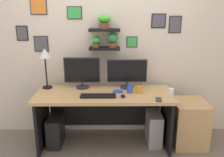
# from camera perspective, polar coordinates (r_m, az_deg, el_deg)

# --- Properties ---
(ground_plane) EXTENTS (8.00, 8.00, 0.00)m
(ground_plane) POSITION_cam_1_polar(r_m,az_deg,el_deg) (3.53, -1.67, -14.88)
(ground_plane) COLOR #70665B
(back_wall_assembly) EXTENTS (4.40, 0.24, 2.70)m
(back_wall_assembly) POSITION_cam_1_polar(r_m,az_deg,el_deg) (3.48, -1.74, 8.56)
(back_wall_assembly) COLOR beige
(back_wall_assembly) RESTS_ON ground
(desk) EXTENTS (1.78, 0.68, 0.75)m
(desk) POSITION_cam_1_polar(r_m,az_deg,el_deg) (3.33, -1.73, -6.34)
(desk) COLOR tan
(desk) RESTS_ON ground
(monitor_left) EXTENTS (0.49, 0.18, 0.42)m
(monitor_left) POSITION_cam_1_polar(r_m,az_deg,el_deg) (3.36, -6.92, 1.51)
(monitor_left) COLOR #2D2D33
(monitor_left) RESTS_ON desk
(monitor_right) EXTENTS (0.54, 0.18, 0.40)m
(monitor_right) POSITION_cam_1_polar(r_m,az_deg,el_deg) (3.35, 3.47, 1.37)
(monitor_right) COLOR #2D2D33
(monitor_right) RESTS_ON desk
(keyboard) EXTENTS (0.44, 0.14, 0.02)m
(keyboard) POSITION_cam_1_polar(r_m,az_deg,el_deg) (3.08, -3.24, -4.03)
(keyboard) COLOR black
(keyboard) RESTS_ON desk
(computer_mouse) EXTENTS (0.06, 0.09, 0.03)m
(computer_mouse) POSITION_cam_1_polar(r_m,az_deg,el_deg) (3.06, 2.55, -4.07)
(computer_mouse) COLOR black
(computer_mouse) RESTS_ON desk
(desk_lamp) EXTENTS (0.16, 0.16, 0.55)m
(desk_lamp) POSITION_cam_1_polar(r_m,az_deg,el_deg) (3.40, -15.23, 4.79)
(desk_lamp) COLOR black
(desk_lamp) RESTS_ON desk
(cell_phone) EXTENTS (0.09, 0.15, 0.01)m
(cell_phone) POSITION_cam_1_polar(r_m,az_deg,el_deg) (3.02, 10.72, -4.82)
(cell_phone) COLOR #2D2D33
(cell_phone) RESTS_ON desk
(coffee_mug) EXTENTS (0.08, 0.08, 0.09)m
(coffee_mug) POSITION_cam_1_polar(r_m,az_deg,el_deg) (3.20, 6.23, -2.59)
(coffee_mug) COLOR orange
(coffee_mug) RESTS_ON desk
(pen_cup) EXTENTS (0.07, 0.07, 0.10)m
(pen_cup) POSITION_cam_1_polar(r_m,az_deg,el_deg) (3.17, 13.45, -3.11)
(pen_cup) COLOR white
(pen_cup) RESTS_ON desk
(scissors_tray) EXTENTS (0.13, 0.10, 0.02)m
(scissors_tray) POSITION_cam_1_polar(r_m,az_deg,el_deg) (3.23, 1.37, -2.98)
(scissors_tray) COLOR blue
(scissors_tray) RESTS_ON desk
(water_cup) EXTENTS (0.07, 0.07, 0.11)m
(water_cup) POSITION_cam_1_polar(r_m,az_deg,el_deg) (3.20, 4.12, -2.39)
(water_cup) COLOR blue
(water_cup) RESTS_ON desk
(drawer_cabinet) EXTENTS (0.44, 0.50, 0.61)m
(drawer_cabinet) POSITION_cam_1_polar(r_m,az_deg,el_deg) (3.56, 17.25, -9.74)
(drawer_cabinet) COLOR tan
(drawer_cabinet) RESTS_ON ground
(computer_tower_left) EXTENTS (0.18, 0.40, 0.40)m
(computer_tower_left) POSITION_cam_1_polar(r_m,az_deg,el_deg) (3.53, -12.88, -11.56)
(computer_tower_left) COLOR black
(computer_tower_left) RESTS_ON ground
(computer_tower_right) EXTENTS (0.18, 0.40, 0.44)m
(computer_tower_right) POSITION_cam_1_polar(r_m,az_deg,el_deg) (3.51, 9.60, -11.19)
(computer_tower_right) COLOR #99999E
(computer_tower_right) RESTS_ON ground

